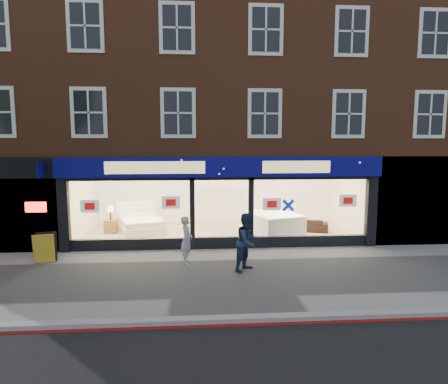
{
  "coord_description": "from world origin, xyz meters",
  "views": [
    {
      "loc": [
        -0.96,
        -10.98,
        3.82
      ],
      "look_at": [
        0.04,
        2.5,
        2.12
      ],
      "focal_mm": 32.0,
      "sensor_mm": 36.0,
      "label": 1
    }
  ],
  "objects": [
    {
      "name": "ground",
      "position": [
        0.0,
        0.0,
        0.0
      ],
      "size": [
        120.0,
        120.0,
        0.0
      ],
      "primitive_type": "plane",
      "color": "gray",
      "rests_on": "ground"
    },
    {
      "name": "kerb_line",
      "position": [
        0.0,
        -3.1,
        0.01
      ],
      "size": [
        60.0,
        0.1,
        0.01
      ],
      "primitive_type": "cube",
      "color": "#8C0A07",
      "rests_on": "ground"
    },
    {
      "name": "kerb_stone",
      "position": [
        0.0,
        -2.9,
        0.06
      ],
      "size": [
        60.0,
        0.25,
        0.12
      ],
      "primitive_type": "cube",
      "color": "gray",
      "rests_on": "ground"
    },
    {
      "name": "showroom_floor",
      "position": [
        0.0,
        5.25,
        0.05
      ],
      "size": [
        11.0,
        4.5,
        0.1
      ],
      "primitive_type": "cube",
      "color": "tan",
      "rests_on": "ground"
    },
    {
      "name": "building",
      "position": [
        -0.02,
        6.93,
        6.67
      ],
      "size": [
        19.0,
        8.26,
        10.3
      ],
      "color": "brown",
      "rests_on": "ground"
    },
    {
      "name": "display_bed",
      "position": [
        -3.2,
        5.52,
        0.43
      ],
      "size": [
        2.25,
        2.48,
        1.16
      ],
      "rotation": [
        0.0,
        0.0,
        0.33
      ],
      "color": "white",
      "rests_on": "showroom_floor"
    },
    {
      "name": "bedside_table",
      "position": [
        -4.4,
        5.36,
        0.38
      ],
      "size": [
        0.5,
        0.5,
        0.55
      ],
      "primitive_type": "cube",
      "rotation": [
        0.0,
        0.0,
        -0.12
      ],
      "color": "brown",
      "rests_on": "showroom_floor"
    },
    {
      "name": "mattress_stack",
      "position": [
        2.23,
        4.72,
        0.52
      ],
      "size": [
        2.29,
        2.57,
        0.85
      ],
      "rotation": [
        0.0,
        0.0,
        0.32
      ],
      "color": "white",
      "rests_on": "showroom_floor"
    },
    {
      "name": "sofa",
      "position": [
        3.7,
        5.19,
        0.36
      ],
      "size": [
        1.94,
        1.25,
        0.53
      ],
      "primitive_type": "imported",
      "rotation": [
        0.0,
        0.0,
        2.82
      ],
      "color": "black",
      "rests_on": "showroom_floor"
    },
    {
      "name": "a_board",
      "position": [
        -5.7,
        1.71,
        0.49
      ],
      "size": [
        0.72,
        0.55,
        0.97
      ],
      "primitive_type": "cube",
      "rotation": [
        0.0,
        0.0,
        0.25
      ],
      "color": "gold",
      "rests_on": "ground"
    },
    {
      "name": "pedestrian_grey",
      "position": [
        -1.23,
        1.31,
        0.76
      ],
      "size": [
        0.41,
        0.58,
        1.51
      ],
      "primitive_type": "imported",
      "rotation": [
        0.0,
        0.0,
        1.49
      ],
      "color": "#AAADB2",
      "rests_on": "ground"
    },
    {
      "name": "pedestrian_blue",
      "position": [
        0.59,
        0.52,
        0.87
      ],
      "size": [
        1.04,
        1.06,
        1.73
      ],
      "primitive_type": "imported",
      "rotation": [
        0.0,
        0.0,
        0.86
      ],
      "color": "#182745",
      "rests_on": "ground"
    }
  ]
}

